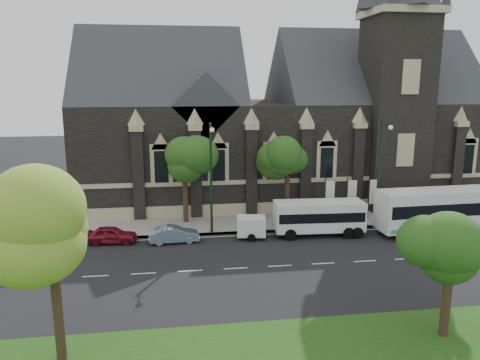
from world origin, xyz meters
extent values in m
plane|color=black|center=(0.00, 0.00, 0.00)|extent=(160.00, 160.00, 0.00)
cube|color=gray|center=(0.00, 9.50, 0.07)|extent=(80.00, 5.00, 0.15)
cube|color=black|center=(4.00, 19.50, 5.00)|extent=(40.00, 15.00, 10.00)
cube|color=#2D2F34|center=(-8.00, 19.50, 10.00)|extent=(16.00, 15.00, 15.00)
cube|color=#2D2F34|center=(14.00, 19.50, 10.00)|extent=(20.00, 15.00, 15.00)
cube|color=#2D2F34|center=(-4.00, 15.00, 10.00)|extent=(6.00, 6.00, 6.00)
cube|color=black|center=(14.00, 13.50, 9.00)|extent=(5.50, 5.50, 18.00)
cube|color=#BDAF89|center=(14.00, 13.50, 18.20)|extent=(6.20, 6.20, 0.60)
cube|color=#BDAF89|center=(4.00, 11.96, 3.20)|extent=(40.00, 0.22, 0.40)
cube|color=#BDAF89|center=(4.00, 11.96, 0.60)|extent=(40.00, 0.25, 1.20)
cube|color=black|center=(2.00, 11.82, 4.80)|extent=(1.20, 0.12, 2.80)
cylinder|color=black|center=(-12.00, -9.00, 2.20)|extent=(0.44, 0.44, 4.40)
sphere|color=olive|center=(-12.00, -9.00, 6.22)|extent=(4.16, 4.16, 4.16)
sphere|color=olive|center=(-11.22, -8.22, 7.00)|extent=(3.12, 3.12, 3.12)
cylinder|color=black|center=(6.00, -9.50, 1.54)|extent=(0.44, 0.44, 3.08)
sphere|color=#204B17|center=(6.00, -9.50, 4.48)|extent=(3.20, 3.20, 3.20)
sphere|color=#204B17|center=(6.60, -8.90, 5.08)|extent=(2.40, 2.40, 2.40)
cylinder|color=black|center=(3.00, 10.50, 1.98)|extent=(0.44, 0.44, 3.96)
sphere|color=#204B17|center=(3.00, 10.50, 5.64)|extent=(3.84, 3.84, 3.84)
sphere|color=#204B17|center=(3.72, 11.22, 6.36)|extent=(2.88, 2.88, 2.88)
cylinder|color=black|center=(-6.00, 10.50, 1.98)|extent=(0.44, 0.44, 3.96)
sphere|color=#204B17|center=(-6.00, 10.50, 5.57)|extent=(3.68, 3.68, 3.68)
sphere|color=#204B17|center=(-5.31, 11.19, 6.26)|extent=(2.76, 2.76, 2.76)
cylinder|color=black|center=(10.00, 7.30, 4.50)|extent=(0.20, 0.20, 9.00)
cylinder|color=black|center=(10.00, 6.50, 8.70)|extent=(0.10, 1.60, 0.10)
sphere|color=silver|center=(10.00, 5.70, 8.60)|extent=(0.36, 0.36, 0.36)
cylinder|color=black|center=(-4.00, 7.30, 4.50)|extent=(0.20, 0.20, 9.00)
cylinder|color=black|center=(-4.00, 6.50, 8.70)|extent=(0.10, 1.60, 0.10)
sphere|color=silver|center=(-4.00, 5.70, 8.60)|extent=(0.36, 0.36, 0.36)
cylinder|color=black|center=(6.00, 9.00, 2.00)|extent=(0.10, 0.10, 4.00)
cube|color=white|center=(6.45, 9.00, 2.60)|extent=(0.80, 0.04, 2.20)
cylinder|color=black|center=(8.00, 9.00, 2.00)|extent=(0.10, 0.10, 4.00)
cube|color=white|center=(8.45, 9.00, 2.60)|extent=(0.80, 0.04, 2.20)
cylinder|color=black|center=(10.00, 9.00, 2.00)|extent=(0.10, 0.10, 4.00)
cube|color=white|center=(10.45, 9.00, 2.60)|extent=(0.80, 0.04, 2.20)
cube|color=white|center=(15.40, 5.00, 2.03)|extent=(12.49, 3.06, 3.17)
cube|color=black|center=(15.40, 5.00, 2.24)|extent=(11.99, 3.08, 1.01)
cube|color=teal|center=(15.40, 5.00, 0.75)|extent=(11.99, 3.07, 0.35)
cylinder|color=black|center=(11.12, 3.55, 0.45)|extent=(0.91, 0.31, 0.90)
cylinder|color=black|center=(11.02, 6.13, 0.45)|extent=(0.91, 0.31, 0.90)
cylinder|color=black|center=(19.07, 6.44, 0.45)|extent=(0.91, 0.31, 0.90)
cube|color=silver|center=(4.50, 5.86, 1.60)|extent=(7.23, 2.58, 2.30)
cube|color=black|center=(4.50, 5.86, 1.70)|extent=(6.95, 2.61, 0.77)
cylinder|color=black|center=(1.95, 4.86, 0.45)|extent=(0.91, 0.32, 0.90)
cylinder|color=black|center=(2.06, 7.10, 0.45)|extent=(0.91, 0.32, 0.90)
cylinder|color=black|center=(6.58, 4.64, 0.45)|extent=(0.91, 0.32, 0.90)
cylinder|color=black|center=(6.69, 6.87, 0.45)|extent=(0.91, 0.32, 0.90)
cylinder|color=black|center=(7.29, 4.60, 0.45)|extent=(0.91, 0.32, 0.90)
cylinder|color=black|center=(7.40, 6.84, 0.45)|extent=(0.91, 0.32, 0.90)
cube|color=silver|center=(-1.00, 5.83, 0.99)|extent=(2.41, 1.93, 1.44)
cylinder|color=black|center=(-1.11, 5.01, 0.31)|extent=(0.64, 0.30, 0.62)
cylinder|color=black|center=(-0.89, 6.65, 0.31)|extent=(0.64, 0.30, 0.62)
cylinder|color=black|center=(0.42, 5.65, 0.61)|extent=(1.32, 0.25, 0.08)
imported|color=#7A94B1|center=(-7.02, 5.67, 0.63)|extent=(3.94, 1.61, 1.27)
imported|color=maroon|center=(-11.77, 6.20, 0.66)|extent=(3.98, 1.88, 1.31)
imported|color=silver|center=(-16.60, 4.88, 0.70)|extent=(4.84, 2.06, 1.39)
camera|label=1|loc=(-6.68, -28.38, 12.17)|focal=34.53mm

